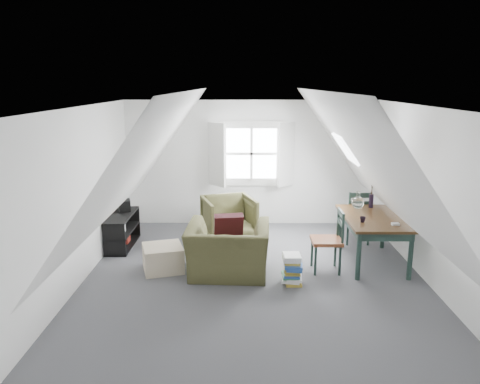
{
  "coord_description": "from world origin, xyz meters",
  "views": [
    {
      "loc": [
        -0.16,
        -6.5,
        2.83
      ],
      "look_at": [
        -0.21,
        0.6,
        1.16
      ],
      "focal_mm": 35.0,
      "sensor_mm": 36.0,
      "label": 1
    }
  ],
  "objects_px": {
    "dining_chair_far": "(357,216)",
    "media_shelf": "(122,232)",
    "dining_chair_near": "(329,240)",
    "magazine_stack": "(292,269)",
    "ottoman": "(163,258)",
    "armchair_far": "(229,240)",
    "armchair_near": "(228,275)",
    "dining_table": "(373,223)"
  },
  "relations": [
    {
      "from": "dining_chair_near",
      "to": "ottoman",
      "type": "bearing_deg",
      "value": -76.01
    },
    {
      "from": "armchair_near",
      "to": "armchair_far",
      "type": "bearing_deg",
      "value": -85.62
    },
    {
      "from": "dining_table",
      "to": "ottoman",
      "type": "bearing_deg",
      "value": -170.6
    },
    {
      "from": "ottoman",
      "to": "dining_table",
      "type": "relative_size",
      "value": 0.38
    },
    {
      "from": "dining_chair_far",
      "to": "dining_chair_near",
      "type": "height_order",
      "value": "dining_chair_far"
    },
    {
      "from": "ottoman",
      "to": "media_shelf",
      "type": "relative_size",
      "value": 0.52
    },
    {
      "from": "dining_table",
      "to": "dining_chair_near",
      "type": "relative_size",
      "value": 1.59
    },
    {
      "from": "dining_chair_far",
      "to": "dining_chair_near",
      "type": "relative_size",
      "value": 1.01
    },
    {
      "from": "armchair_far",
      "to": "ottoman",
      "type": "distance_m",
      "value": 1.72
    },
    {
      "from": "armchair_far",
      "to": "ottoman",
      "type": "xyz_separation_m",
      "value": [
        -0.98,
        -1.41,
        0.19
      ]
    },
    {
      "from": "armchair_far",
      "to": "armchair_near",
      "type": "bearing_deg",
      "value": -106.5
    },
    {
      "from": "armchair_far",
      "to": "dining_table",
      "type": "bearing_deg",
      "value": -42.56
    },
    {
      "from": "dining_chair_far",
      "to": "media_shelf",
      "type": "relative_size",
      "value": 0.86
    },
    {
      "from": "ottoman",
      "to": "dining_chair_far",
      "type": "relative_size",
      "value": 0.6
    },
    {
      "from": "dining_chair_far",
      "to": "media_shelf",
      "type": "height_order",
      "value": "dining_chair_far"
    },
    {
      "from": "magazine_stack",
      "to": "ottoman",
      "type": "bearing_deg",
      "value": 166.19
    },
    {
      "from": "magazine_stack",
      "to": "dining_chair_near",
      "type": "bearing_deg",
      "value": 38.29
    },
    {
      "from": "armchair_near",
      "to": "dining_chair_near",
      "type": "distance_m",
      "value": 1.62
    },
    {
      "from": "ottoman",
      "to": "media_shelf",
      "type": "height_order",
      "value": "media_shelf"
    },
    {
      "from": "armchair_near",
      "to": "dining_table",
      "type": "bearing_deg",
      "value": -164.07
    },
    {
      "from": "magazine_stack",
      "to": "dining_table",
      "type": "bearing_deg",
      "value": 31.21
    },
    {
      "from": "ottoman",
      "to": "media_shelf",
      "type": "distance_m",
      "value": 1.39
    },
    {
      "from": "dining_table",
      "to": "dining_chair_far",
      "type": "distance_m",
      "value": 0.97
    },
    {
      "from": "armchair_near",
      "to": "armchair_far",
      "type": "height_order",
      "value": "armchair_far"
    },
    {
      "from": "dining_table",
      "to": "media_shelf",
      "type": "distance_m",
      "value": 4.28
    },
    {
      "from": "ottoman",
      "to": "dining_chair_near",
      "type": "distance_m",
      "value": 2.56
    },
    {
      "from": "armchair_far",
      "to": "dining_chair_near",
      "type": "height_order",
      "value": "dining_chair_near"
    },
    {
      "from": "media_shelf",
      "to": "dining_table",
      "type": "bearing_deg",
      "value": -9.95
    },
    {
      "from": "dining_table",
      "to": "media_shelf",
      "type": "xyz_separation_m",
      "value": [
        -4.2,
        0.72,
        -0.4
      ]
    },
    {
      "from": "ottoman",
      "to": "media_shelf",
      "type": "bearing_deg",
      "value": 130.32
    },
    {
      "from": "armchair_far",
      "to": "ottoman",
      "type": "bearing_deg",
      "value": -142.57
    },
    {
      "from": "ottoman",
      "to": "dining_chair_far",
      "type": "bearing_deg",
      "value": 21.57
    },
    {
      "from": "dining_chair_near",
      "to": "media_shelf",
      "type": "relative_size",
      "value": 0.86
    },
    {
      "from": "ottoman",
      "to": "dining_table",
      "type": "bearing_deg",
      "value": 5.9
    },
    {
      "from": "armchair_far",
      "to": "dining_table",
      "type": "relative_size",
      "value": 0.59
    },
    {
      "from": "dining_table",
      "to": "magazine_stack",
      "type": "distance_m",
      "value": 1.64
    },
    {
      "from": "ottoman",
      "to": "dining_table",
      "type": "xyz_separation_m",
      "value": [
        3.3,
        0.34,
        0.47
      ]
    },
    {
      "from": "armchair_near",
      "to": "dining_table",
      "type": "height_order",
      "value": "dining_table"
    },
    {
      "from": "ottoman",
      "to": "armchair_far",
      "type": "bearing_deg",
      "value": 55.29
    },
    {
      "from": "dining_table",
      "to": "armchair_far",
      "type": "bearing_deg",
      "value": 158.8
    },
    {
      "from": "dining_chair_near",
      "to": "magazine_stack",
      "type": "relative_size",
      "value": 2.25
    },
    {
      "from": "armchair_far",
      "to": "magazine_stack",
      "type": "relative_size",
      "value": 2.1
    }
  ]
}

